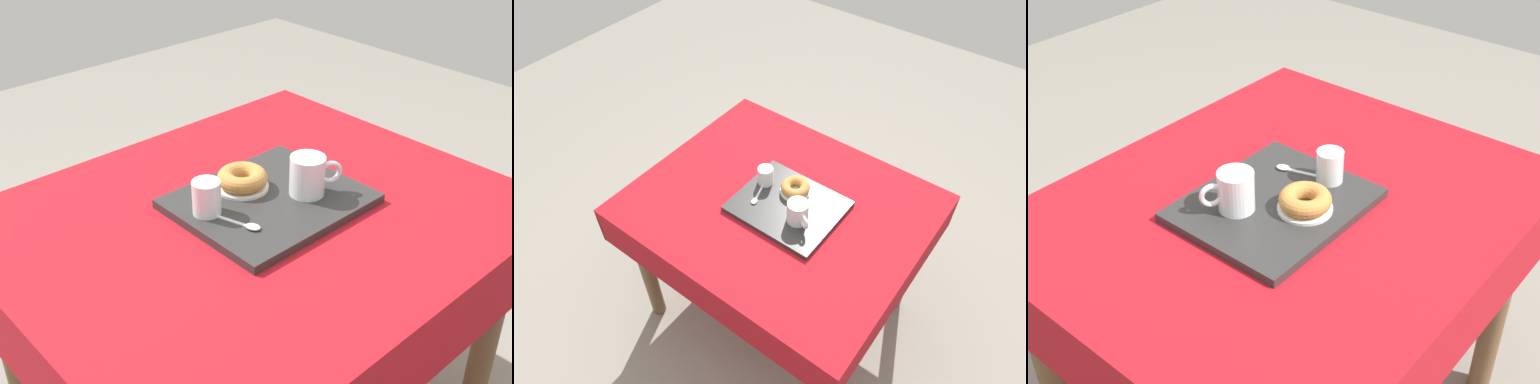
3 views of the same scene
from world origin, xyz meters
TOP-DOWN VIEW (x-y plane):
  - dining_table at (0.00, 0.00)m, footprint 1.11×0.93m
  - serving_tray at (0.04, 0.00)m, footprint 0.40×0.33m
  - tea_mug_left at (0.12, -0.05)m, footprint 0.11×0.09m
  - water_glass_near at (-0.10, 0.04)m, footprint 0.06×0.06m
  - donut_plate_left at (0.02, 0.07)m, footprint 0.12×0.12m
  - sugar_donut_left at (0.02, 0.07)m, footprint 0.11×0.11m
  - teaspoon_near at (-0.08, -0.05)m, footprint 0.05×0.12m

SIDE VIEW (x-z plane):
  - dining_table at x=0.00m, z-range 0.28..1.04m
  - serving_tray at x=0.04m, z-range 0.76..0.78m
  - donut_plate_left at x=0.02m, z-range 0.78..0.79m
  - teaspoon_near at x=-0.08m, z-range 0.78..0.79m
  - sugar_donut_left at x=0.02m, z-range 0.79..0.83m
  - water_glass_near at x=-0.10m, z-range 0.78..0.86m
  - tea_mug_left at x=0.12m, z-range 0.78..0.87m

